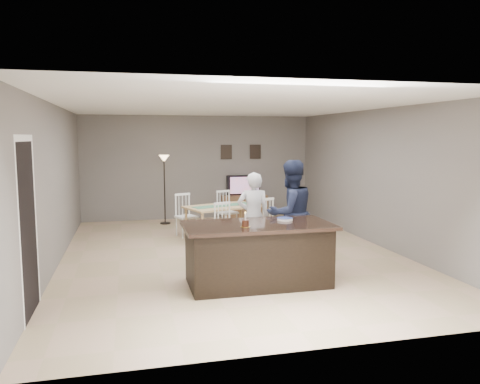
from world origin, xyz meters
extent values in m
plane|color=tan|center=(0.00, 0.00, 0.00)|extent=(8.00, 8.00, 0.00)
plane|color=slate|center=(0.00, 4.00, 1.35)|extent=(6.00, 0.00, 6.00)
plane|color=slate|center=(0.00, -4.00, 1.35)|extent=(6.00, 0.00, 6.00)
plane|color=slate|center=(-3.00, 0.00, 1.35)|extent=(0.00, 8.00, 8.00)
plane|color=slate|center=(3.00, 0.00, 1.35)|extent=(0.00, 8.00, 8.00)
plane|color=white|center=(0.00, 0.00, 2.70)|extent=(8.00, 8.00, 0.00)
cube|color=black|center=(0.00, -1.80, 0.42)|extent=(2.00, 1.00, 0.85)
cube|color=black|center=(0.00, -1.80, 0.88)|extent=(2.15, 1.10, 0.05)
cube|color=brown|center=(1.20, 3.77, 0.30)|extent=(1.20, 0.40, 0.60)
imported|color=black|center=(1.20, 3.84, 0.86)|extent=(0.91, 0.12, 0.53)
plane|color=#DB4E18|center=(1.20, 3.76, 0.87)|extent=(0.78, 0.00, 0.78)
cube|color=black|center=(0.75, 3.98, 1.75)|extent=(0.30, 0.02, 0.38)
cube|color=black|center=(1.55, 3.98, 1.75)|extent=(0.30, 0.02, 0.38)
plane|color=black|center=(-2.99, -2.30, 1.05)|extent=(0.00, 2.10, 2.10)
plane|color=white|center=(-2.99, -2.30, 2.14)|extent=(0.00, 1.02, 1.02)
imported|color=silver|center=(0.30, -0.45, 0.77)|extent=(0.64, 0.50, 1.54)
imported|color=#181E36|center=(0.79, -0.98, 0.89)|extent=(1.01, 0.88, 1.78)
cylinder|color=gold|center=(-0.23, -1.98, 0.90)|extent=(0.14, 0.14, 0.00)
cylinder|color=#38190F|center=(-0.23, -1.98, 0.95)|extent=(0.10, 0.10, 0.09)
cylinder|color=white|center=(-0.23, -1.98, 1.04)|extent=(0.02, 0.02, 0.10)
sphere|color=#FFBF4C|center=(-0.23, -1.98, 1.10)|extent=(0.02, 0.02, 0.02)
cylinder|color=white|center=(0.47, -1.63, 0.91)|extent=(0.24, 0.24, 0.01)
cylinder|color=white|center=(0.47, -1.63, 0.92)|extent=(0.24, 0.24, 0.01)
cylinder|color=white|center=(0.47, -1.63, 0.93)|extent=(0.24, 0.24, 0.01)
cylinder|color=#304393|center=(0.47, -1.63, 0.94)|extent=(0.24, 0.24, 0.00)
cube|color=tan|center=(0.11, 1.30, 0.69)|extent=(1.72, 1.32, 0.04)
cylinder|color=tan|center=(-0.42, 0.74, 0.34)|extent=(0.06, 0.06, 0.67)
cylinder|color=tan|center=(0.63, 1.87, 0.34)|extent=(0.06, 0.06, 0.67)
cube|color=#467E5E|center=(0.11, 1.30, 0.72)|extent=(1.36, 0.77, 0.01)
cube|color=white|center=(-0.16, 0.50, 0.43)|extent=(0.51, 0.49, 0.04)
cylinder|color=white|center=(-0.26, 0.30, 0.20)|extent=(0.03, 0.03, 0.41)
cylinder|color=white|center=(-0.06, 0.70, 0.20)|extent=(0.03, 0.03, 0.41)
cube|color=white|center=(-0.10, 0.34, 0.90)|extent=(0.35, 0.15, 0.05)
cube|color=white|center=(0.83, 0.85, 0.43)|extent=(0.51, 0.49, 0.04)
cylinder|color=white|center=(0.73, 0.66, 0.20)|extent=(0.03, 0.03, 0.41)
cylinder|color=white|center=(0.93, 1.05, 0.20)|extent=(0.03, 0.03, 0.41)
cube|color=white|center=(0.88, 0.69, 0.90)|extent=(0.35, 0.15, 0.05)
cube|color=white|center=(-0.61, 1.75, 0.43)|extent=(0.51, 0.49, 0.04)
cylinder|color=white|center=(-0.51, 1.95, 0.20)|extent=(0.03, 0.03, 0.41)
cylinder|color=white|center=(-0.71, 1.55, 0.20)|extent=(0.03, 0.03, 0.41)
cube|color=white|center=(-0.67, 1.91, 0.90)|extent=(0.35, 0.15, 0.05)
cube|color=white|center=(0.37, 2.11, 0.43)|extent=(0.51, 0.49, 0.04)
cylinder|color=white|center=(0.47, 2.30, 0.20)|extent=(0.03, 0.03, 0.41)
cylinder|color=white|center=(0.27, 1.91, 0.20)|extent=(0.03, 0.03, 0.41)
cube|color=white|center=(0.31, 2.27, 0.90)|extent=(0.35, 0.15, 0.05)
cylinder|color=black|center=(-0.94, 3.35, 0.01)|extent=(0.26, 0.26, 0.03)
cylinder|color=black|center=(-0.94, 3.35, 0.80)|extent=(0.03, 0.03, 1.57)
cone|color=#FDCA8B|center=(-0.94, 3.35, 1.62)|extent=(0.26, 0.26, 0.16)
camera|label=1|loc=(-1.82, -8.23, 2.16)|focal=35.00mm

